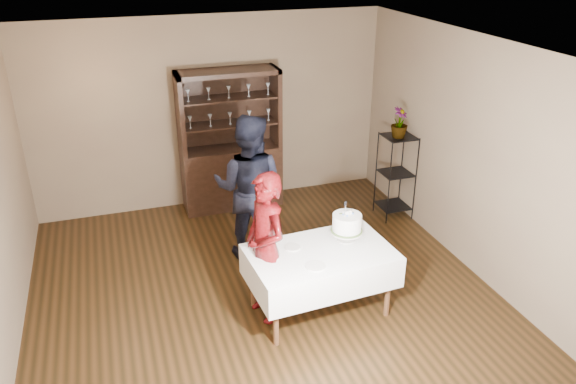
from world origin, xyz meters
name	(u,v)px	position (x,y,z in m)	size (l,w,h in m)	color
floor	(262,290)	(0.00, 0.00, 0.00)	(5.00, 5.00, 0.00)	black
ceiling	(256,48)	(0.00, 0.00, 2.70)	(5.00, 5.00, 0.00)	white
back_wall	(211,113)	(0.00, 2.50, 1.35)	(5.00, 0.02, 2.70)	brown
wall_right	(468,154)	(2.50, 0.00, 1.35)	(0.02, 5.00, 2.70)	brown
china_hutch	(231,163)	(0.20, 2.25, 0.66)	(1.40, 0.48, 2.00)	black
plant_etagere	(396,173)	(2.28, 1.20, 0.65)	(0.42, 0.42, 1.20)	black
cake_table	(320,266)	(0.48, -0.54, 0.56)	(1.52, 1.00, 0.73)	white
woman	(266,248)	(-0.06, -0.42, 0.80)	(0.59, 0.38, 1.61)	#320604
man	(249,188)	(0.10, 0.83, 0.90)	(0.88, 0.69, 1.81)	black
cake	(347,224)	(0.82, -0.41, 0.92)	(0.34, 0.34, 0.47)	silver
plate_near	(315,266)	(0.33, -0.79, 0.74)	(0.20, 0.20, 0.01)	silver
plate_far	(293,247)	(0.24, -0.38, 0.74)	(0.16, 0.16, 0.01)	silver
potted_plant	(400,123)	(2.25, 1.16, 1.39)	(0.23, 0.23, 0.41)	#496630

